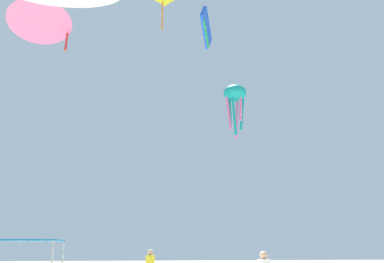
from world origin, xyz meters
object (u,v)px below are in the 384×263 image
kite_delta_pink (40,18)px  kite_parafoil_blue (206,28)px  kite_octopus_teal (235,96)px  canopy_tent (21,242)px

kite_delta_pink → kite_parafoil_blue: bearing=-139.3°
kite_octopus_teal → canopy_tent: bearing=103.2°
kite_delta_pink → kite_octopus_teal: bearing=-157.8°
canopy_tent → kite_parafoil_blue: size_ratio=0.68×
kite_parafoil_blue → kite_octopus_teal: kite_parafoil_blue is taller
kite_parafoil_blue → kite_octopus_teal: bearing=-151.6°
canopy_tent → kite_octopus_teal: 22.48m
canopy_tent → kite_delta_pink: kite_delta_pink is taller
kite_octopus_teal → kite_delta_pink: bearing=83.8°
kite_parafoil_blue → kite_octopus_teal: size_ratio=1.02×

